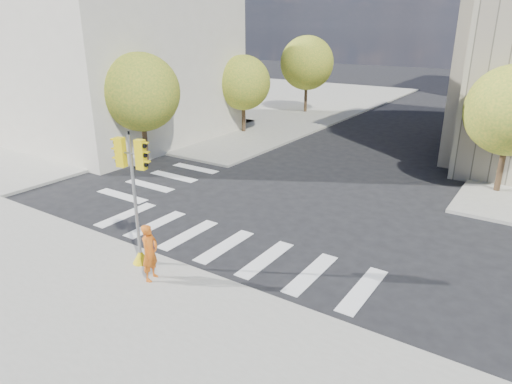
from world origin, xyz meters
TOP-DOWN VIEW (x-y plane):
  - ground at (0.00, 0.00)m, footprint 160.00×160.00m
  - sidewalk_far_left at (-20.00, 26.00)m, footprint 28.00×40.00m
  - classical_building at (-20.00, 8.00)m, footprint 19.00×15.00m
  - tree_lw_near at (-10.50, 4.00)m, footprint 4.40×4.40m
  - tree_lw_mid at (-10.50, 14.00)m, footprint 4.00×4.00m
  - tree_lw_far at (-10.50, 24.00)m, footprint 4.80×4.80m
  - tree_re_near at (7.50, 10.00)m, footprint 4.20×4.20m
  - traffic_signal at (-1.56, -4.78)m, footprint 1.08×0.56m
  - photographer at (-0.48, -5.32)m, footprint 0.58×0.76m
  - planter_wall at (-13.00, 3.67)m, footprint 5.95×1.62m

SIDE VIEW (x-z plane):
  - ground at x=0.00m, z-range 0.00..0.00m
  - sidewalk_far_left at x=-20.00m, z-range 0.00..0.15m
  - planter_wall at x=-13.00m, z-range 0.15..0.65m
  - photographer at x=-0.48m, z-range 0.15..2.02m
  - traffic_signal at x=-1.56m, z-range -0.20..4.36m
  - tree_lw_mid at x=-10.50m, z-range 0.88..6.65m
  - tree_re_near at x=7.50m, z-range 0.97..7.13m
  - tree_lw_near at x=-10.50m, z-range 1.00..7.41m
  - tree_lw_far at x=-10.50m, z-range 1.07..8.01m
  - classical_building at x=-20.00m, z-range 0.09..12.79m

